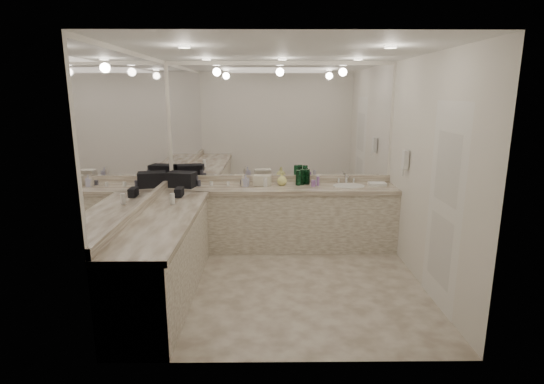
{
  "coord_description": "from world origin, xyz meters",
  "views": [
    {
      "loc": [
        -0.19,
        -4.59,
        2.17
      ],
      "look_at": [
        -0.14,
        0.4,
        1.0
      ],
      "focal_mm": 28.0,
      "sensor_mm": 36.0,
      "label": 1
    }
  ],
  "objects_px": {
    "sink": "(349,186)",
    "black_toiletry_bag": "(182,179)",
    "wall_phone": "(405,160)",
    "soap_bottle_b": "(246,180)",
    "soap_bottle_a": "(243,180)",
    "hand_towel": "(377,184)",
    "soap_bottle_c": "(282,179)",
    "cream_cosmetic_case": "(262,180)"
  },
  "relations": [
    {
      "from": "black_toiletry_bag",
      "to": "soap_bottle_a",
      "type": "bearing_deg",
      "value": 1.08
    },
    {
      "from": "wall_phone",
      "to": "black_toiletry_bag",
      "type": "height_order",
      "value": "wall_phone"
    },
    {
      "from": "soap_bottle_b",
      "to": "wall_phone",
      "type": "bearing_deg",
      "value": -13.44
    },
    {
      "from": "sink",
      "to": "black_toiletry_bag",
      "type": "distance_m",
      "value": 2.34
    },
    {
      "from": "sink",
      "to": "black_toiletry_bag",
      "type": "height_order",
      "value": "black_toiletry_bag"
    },
    {
      "from": "black_toiletry_bag",
      "to": "soap_bottle_a",
      "type": "xyz_separation_m",
      "value": [
        0.85,
        0.02,
        -0.02
      ]
    },
    {
      "from": "wall_phone",
      "to": "soap_bottle_c",
      "type": "distance_m",
      "value": 1.68
    },
    {
      "from": "sink",
      "to": "soap_bottle_b",
      "type": "xyz_separation_m",
      "value": [
        -1.45,
        -0.01,
        0.09
      ]
    },
    {
      "from": "black_toiletry_bag",
      "to": "soap_bottle_c",
      "type": "bearing_deg",
      "value": 3.58
    },
    {
      "from": "black_toiletry_bag",
      "to": "sink",
      "type": "bearing_deg",
      "value": 0.54
    },
    {
      "from": "soap_bottle_a",
      "to": "black_toiletry_bag",
      "type": "bearing_deg",
      "value": -178.92
    },
    {
      "from": "soap_bottle_a",
      "to": "soap_bottle_b",
      "type": "distance_m",
      "value": 0.03
    },
    {
      "from": "soap_bottle_a",
      "to": "soap_bottle_c",
      "type": "xyz_separation_m",
      "value": [
        0.54,
        0.07,
        0.0
      ]
    },
    {
      "from": "soap_bottle_a",
      "to": "soap_bottle_b",
      "type": "bearing_deg",
      "value": -6.68
    },
    {
      "from": "soap_bottle_a",
      "to": "soap_bottle_b",
      "type": "xyz_separation_m",
      "value": [
        0.03,
        -0.0,
        -0.01
      ]
    },
    {
      "from": "hand_towel",
      "to": "soap_bottle_a",
      "type": "bearing_deg",
      "value": -178.5
    },
    {
      "from": "soap_bottle_c",
      "to": "wall_phone",
      "type": "bearing_deg",
      "value": -20.15
    },
    {
      "from": "soap_bottle_a",
      "to": "wall_phone",
      "type": "bearing_deg",
      "value": -13.34
    },
    {
      "from": "wall_phone",
      "to": "soap_bottle_c",
      "type": "xyz_separation_m",
      "value": [
        -1.54,
        0.57,
        -0.36
      ]
    },
    {
      "from": "black_toiletry_bag",
      "to": "soap_bottle_a",
      "type": "height_order",
      "value": "black_toiletry_bag"
    },
    {
      "from": "sink",
      "to": "cream_cosmetic_case",
      "type": "xyz_separation_m",
      "value": [
        -1.21,
        0.06,
        0.08
      ]
    },
    {
      "from": "black_toiletry_bag",
      "to": "hand_towel",
      "type": "xyz_separation_m",
      "value": [
        2.74,
        0.07,
        -0.09
      ]
    },
    {
      "from": "black_toiletry_bag",
      "to": "soap_bottle_b",
      "type": "xyz_separation_m",
      "value": [
        0.89,
        0.01,
        -0.02
      ]
    },
    {
      "from": "sink",
      "to": "soap_bottle_b",
      "type": "relative_size",
      "value": 2.55
    },
    {
      "from": "sink",
      "to": "cream_cosmetic_case",
      "type": "height_order",
      "value": "cream_cosmetic_case"
    },
    {
      "from": "hand_towel",
      "to": "soap_bottle_c",
      "type": "relative_size",
      "value": 1.31
    },
    {
      "from": "soap_bottle_c",
      "to": "soap_bottle_b",
      "type": "bearing_deg",
      "value": -171.62
    },
    {
      "from": "sink",
      "to": "soap_bottle_a",
      "type": "bearing_deg",
      "value": -179.77
    },
    {
      "from": "wall_phone",
      "to": "sink",
      "type": "bearing_deg",
      "value": 140.43
    },
    {
      "from": "hand_towel",
      "to": "soap_bottle_b",
      "type": "relative_size",
      "value": 1.39
    },
    {
      "from": "soap_bottle_b",
      "to": "soap_bottle_c",
      "type": "relative_size",
      "value": 0.94
    },
    {
      "from": "black_toiletry_bag",
      "to": "hand_towel",
      "type": "distance_m",
      "value": 2.74
    },
    {
      "from": "hand_towel",
      "to": "wall_phone",
      "type": "bearing_deg",
      "value": -70.21
    },
    {
      "from": "soap_bottle_c",
      "to": "black_toiletry_bag",
      "type": "bearing_deg",
      "value": -176.42
    },
    {
      "from": "soap_bottle_b",
      "to": "soap_bottle_c",
      "type": "distance_m",
      "value": 0.52
    },
    {
      "from": "sink",
      "to": "soap_bottle_b",
      "type": "distance_m",
      "value": 1.45
    },
    {
      "from": "sink",
      "to": "hand_towel",
      "type": "distance_m",
      "value": 0.41
    },
    {
      "from": "wall_phone",
      "to": "soap_bottle_b",
      "type": "relative_size",
      "value": 1.39
    },
    {
      "from": "cream_cosmetic_case",
      "to": "soap_bottle_a",
      "type": "bearing_deg",
      "value": -159.74
    },
    {
      "from": "wall_phone",
      "to": "soap_bottle_b",
      "type": "height_order",
      "value": "wall_phone"
    },
    {
      "from": "cream_cosmetic_case",
      "to": "soap_bottle_b",
      "type": "relative_size",
      "value": 1.41
    },
    {
      "from": "wall_phone",
      "to": "soap_bottle_c",
      "type": "bearing_deg",
      "value": 159.85
    }
  ]
}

